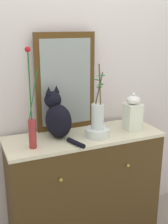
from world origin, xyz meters
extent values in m
cube|color=silver|center=(0.00, 0.28, 1.30)|extent=(4.40, 0.08, 2.60)
cube|color=#453017|center=(0.00, 0.00, 0.44)|extent=(1.15, 0.41, 0.88)
cube|color=beige|center=(0.00, 0.00, 0.90)|extent=(1.17, 0.42, 0.02)
sphere|color=#B79338|center=(-0.26, -0.22, 0.71)|extent=(0.02, 0.02, 0.02)
sphere|color=#B79338|center=(0.26, -0.22, 0.71)|extent=(0.02, 0.02, 0.02)
cube|color=#4B3013|center=(-0.07, 0.19, 1.28)|extent=(0.47, 0.03, 0.74)
cube|color=gray|center=(-0.07, 0.17, 1.28)|extent=(0.39, 0.01, 0.65)
ellipsoid|color=black|center=(-0.18, 0.04, 1.03)|extent=(0.23, 0.26, 0.25)
sphere|color=black|center=(-0.20, 0.09, 1.18)|extent=(0.12, 0.12, 0.12)
cone|color=black|center=(-0.24, 0.08, 1.25)|extent=(0.05, 0.05, 0.06)
cone|color=black|center=(-0.17, 0.10, 1.25)|extent=(0.05, 0.05, 0.06)
cylinder|color=black|center=(-0.12, -0.15, 0.93)|extent=(0.08, 0.17, 0.03)
cylinder|color=maroon|center=(-0.40, -0.08, 1.01)|extent=(0.05, 0.05, 0.20)
cylinder|color=#1A5722|center=(-0.40, -0.08, 1.32)|extent=(0.01, 0.01, 0.43)
sphere|color=#A8161D|center=(-0.40, -0.08, 1.56)|extent=(0.04, 0.04, 0.04)
cylinder|color=#13602B|center=(-0.38, -0.08, 1.28)|extent=(0.07, 0.01, 0.33)
cylinder|color=silver|center=(0.08, -0.06, 0.94)|extent=(0.18, 0.18, 0.06)
cylinder|color=silver|center=(0.08, -0.06, 1.06)|extent=(0.09, 0.09, 0.18)
cylinder|color=#453F2D|center=(0.09, -0.04, 1.23)|extent=(0.06, 0.04, 0.30)
ellipsoid|color=#24551B|center=(0.11, -0.01, 1.27)|extent=(0.07, 0.08, 0.01)
ellipsoid|color=#245225|center=(0.11, 0.01, 1.32)|extent=(0.06, 0.08, 0.01)
cylinder|color=#523E1D|center=(0.09, -0.07, 1.26)|extent=(0.04, 0.02, 0.36)
ellipsoid|color=#1D511F|center=(0.08, -0.10, 1.30)|extent=(0.08, 0.07, 0.01)
ellipsoid|color=#225629|center=(0.09, -0.10, 1.36)|extent=(0.08, 0.05, 0.01)
cube|color=white|center=(0.39, -0.03, 1.01)|extent=(0.12, 0.12, 0.21)
ellipsoid|color=white|center=(0.39, -0.03, 1.15)|extent=(0.11, 0.11, 0.06)
sphere|color=white|center=(0.39, -0.03, 1.19)|extent=(0.02, 0.02, 0.02)
camera|label=1|loc=(-0.78, -1.84, 1.71)|focal=46.33mm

